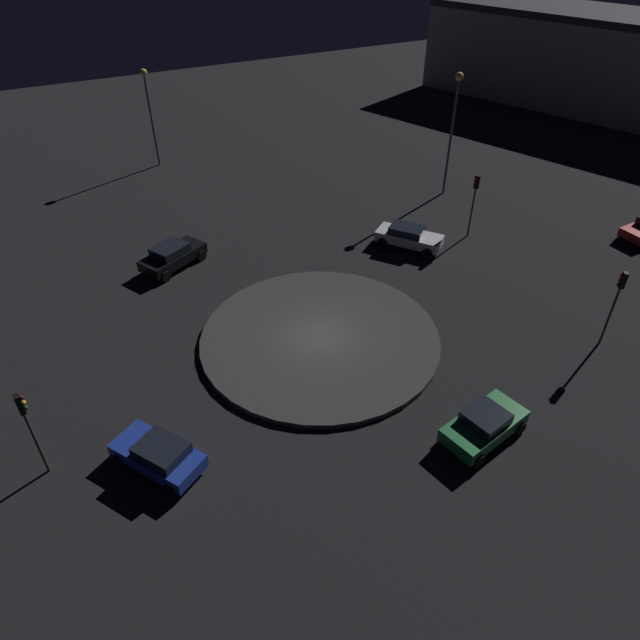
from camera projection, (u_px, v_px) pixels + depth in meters
name	position (u px, v px, depth m)	size (l,w,h in m)	color
ground_plane	(320.00, 340.00, 31.09)	(117.65, 117.65, 0.00)	black
roundabout_island	(320.00, 338.00, 31.00)	(12.88, 12.88, 0.29)	#383838
car_white	(409.00, 236.00, 38.56)	(3.99, 4.52, 1.49)	white
car_black	(172.00, 255.00, 36.55)	(4.65, 3.63, 1.57)	black
car_green	(484.00, 425.00, 25.23)	(4.30, 2.80, 1.48)	#1E7238
car_blue	(159.00, 454.00, 23.95)	(3.64, 4.31, 1.41)	#1E38A5
traffic_light_west	(27.00, 419.00, 22.30)	(0.38, 0.33, 4.40)	#2D2D2D
traffic_light_east	(474.00, 194.00, 38.29)	(0.39, 0.36, 4.47)	#2D2D2D
traffic_light_southeast	(617.00, 295.00, 28.95)	(0.40, 0.37, 4.49)	#2D2D2D
streetlamp_north	(148.00, 100.00, 46.99)	(0.59, 0.59, 7.97)	#4C4C51
streetlamp_northeast	(454.00, 114.00, 41.97)	(0.59, 0.59, 9.15)	#4C4C51
store_building	(575.00, 58.00, 61.87)	(20.87, 32.90, 9.37)	#ADA893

